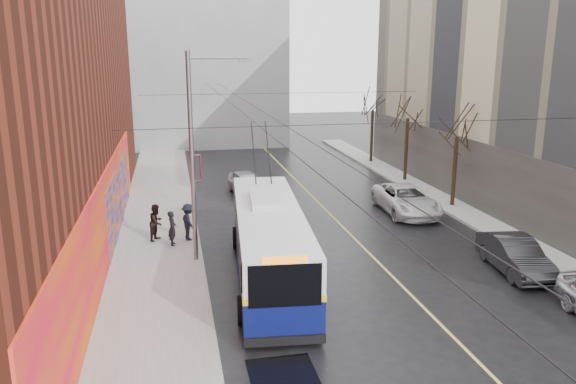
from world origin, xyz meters
name	(u,v)px	position (x,y,z in m)	size (l,w,h in m)	color
ground	(432,368)	(0.00, 0.00, 0.00)	(140.00, 140.00, 0.00)	black
sidewalk_left	(157,248)	(-8.00, 12.00, 0.07)	(4.00, 60.00, 0.15)	gray
sidewalk_right	(489,226)	(9.00, 12.00, 0.07)	(2.00, 60.00, 0.15)	gray
lane_line	(340,225)	(1.50, 14.00, 0.00)	(0.12, 50.00, 0.01)	#BFB74C
building_far	(179,51)	(-6.00, 44.99, 9.02)	(20.50, 12.10, 18.00)	gray
streetlight_pole	(196,153)	(-6.14, 10.00, 4.85)	(2.65, 0.60, 9.00)	slate
catenary_wires	(262,107)	(-2.54, 14.77, 6.25)	(18.00, 60.00, 0.22)	black
tree_near	(458,123)	(9.00, 16.00, 4.98)	(3.20, 3.20, 6.40)	black
tree_mid	(408,107)	(9.00, 23.00, 5.25)	(3.20, 3.20, 6.68)	black
tree_far	(373,100)	(9.00, 30.00, 5.14)	(3.20, 3.20, 6.57)	black
puddle	(286,383)	(-4.31, 0.12, 0.00)	(1.93, 2.88, 0.01)	black
pigeons_flying	(291,109)	(-1.87, 10.86, 6.50)	(2.13, 2.65, 1.11)	slate
trolleybus	(269,241)	(-3.45, 7.69, 1.57)	(3.60, 12.07, 5.65)	#0A104C
parked_car_b	(515,255)	(6.66, 6.18, 0.74)	(1.56, 4.47, 1.47)	#252527
parked_car_c	(406,200)	(5.80, 15.41, 0.79)	(2.61, 5.66, 1.57)	silver
following_car	(247,183)	(-2.52, 21.57, 0.75)	(1.77, 4.39, 1.50)	silver
pedestrian_a	(172,228)	(-7.27, 12.09, 0.97)	(0.60, 0.39, 1.64)	black
pedestrian_b	(157,222)	(-8.00, 12.99, 1.03)	(0.86, 0.67, 1.77)	black
pedestrian_c	(189,222)	(-6.50, 12.69, 1.04)	(1.16, 0.66, 1.79)	black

